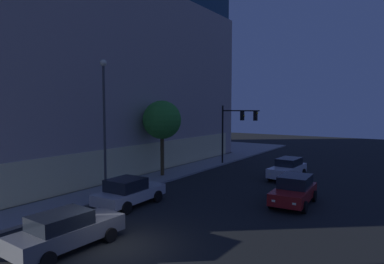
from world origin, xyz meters
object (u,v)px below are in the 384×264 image
(traffic_light_far_corner, at_px, (236,123))
(car_white, at_px, (288,168))
(modern_building, at_px, (39,72))
(street_lamp_sidewalk, at_px, (104,112))
(car_grey, at_px, (66,230))
(car_red, at_px, (294,190))
(sidewalk_tree, at_px, (162,120))
(car_silver, at_px, (129,192))

(traffic_light_far_corner, xyz_separation_m, car_white, (-3.27, -6.28, -3.39))
(modern_building, distance_m, traffic_light_far_corner, 21.53)
(street_lamp_sidewalk, bearing_deg, car_grey, -143.03)
(street_lamp_sidewalk, bearing_deg, car_white, -34.68)
(street_lamp_sidewalk, bearing_deg, car_red, -65.25)
(modern_building, relative_size, traffic_light_far_corner, 5.75)
(sidewalk_tree, bearing_deg, street_lamp_sidewalk, -173.94)
(street_lamp_sidewalk, distance_m, car_white, 15.32)
(street_lamp_sidewalk, distance_m, sidewalk_tree, 6.97)
(traffic_light_far_corner, bearing_deg, sidewalk_tree, 161.85)
(car_grey, height_order, car_white, car_white)
(traffic_light_far_corner, height_order, car_white, traffic_light_far_corner)
(traffic_light_far_corner, xyz_separation_m, sidewalk_tree, (-8.38, 2.75, 0.53))
(car_silver, xyz_separation_m, car_red, (5.70, -8.11, 0.03))
(car_red, bearing_deg, sidewalk_tree, 80.83)
(car_red, bearing_deg, car_white, 20.24)
(car_white, bearing_deg, car_red, -159.76)
(modern_building, height_order, street_lamp_sidewalk, modern_building)
(sidewalk_tree, bearing_deg, traffic_light_far_corner, -18.15)
(traffic_light_far_corner, distance_m, car_grey, 22.29)
(car_red, distance_m, car_white, 7.44)
(street_lamp_sidewalk, relative_size, car_grey, 1.84)
(sidewalk_tree, distance_m, car_red, 12.38)
(car_red, xyz_separation_m, car_white, (6.98, 2.57, -0.01))
(sidewalk_tree, height_order, car_grey, sidewalk_tree)
(car_silver, bearing_deg, sidewalk_tree, 24.71)
(modern_building, height_order, car_grey, modern_building)
(traffic_light_far_corner, height_order, car_grey, traffic_light_far_corner)
(street_lamp_sidewalk, relative_size, sidewalk_tree, 1.40)
(sidewalk_tree, bearing_deg, car_white, -60.51)
(modern_building, distance_m, sidewalk_tree, 16.73)
(sidewalk_tree, distance_m, car_white, 11.08)
(modern_building, relative_size, car_grey, 7.09)
(modern_building, xyz_separation_m, car_red, (-1.10, -27.60, -8.71))
(street_lamp_sidewalk, xyz_separation_m, car_red, (5.01, -10.87, -4.70))
(sidewalk_tree, relative_size, car_grey, 1.32)
(street_lamp_sidewalk, bearing_deg, sidewalk_tree, 6.06)
(traffic_light_far_corner, distance_m, car_silver, 16.32)
(car_silver, bearing_deg, car_red, -54.93)
(car_red, bearing_deg, traffic_light_far_corner, 40.81)
(modern_building, height_order, car_white, modern_building)
(sidewalk_tree, distance_m, car_silver, 9.22)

